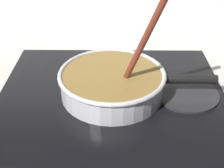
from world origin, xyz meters
The scene contains 5 objects.
ground centered at (0.00, 0.00, -0.02)m, with size 2.40×1.60×0.04m, color beige.
hob_plate centered at (0.05, 0.18, 0.01)m, with size 0.56×0.48×0.01m, color black.
burner_ring centered at (0.05, 0.18, 0.02)m, with size 0.20×0.20×0.01m, color #592D0C.
spare_burner centered at (0.23, 0.18, 0.01)m, with size 0.16×0.16×0.01m, color #262628.
cooking_pan centered at (0.05, 0.18, 0.05)m, with size 0.38×0.26×0.30m.
Camera 1 is at (0.05, -0.44, 0.45)m, focal length 49.41 mm.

